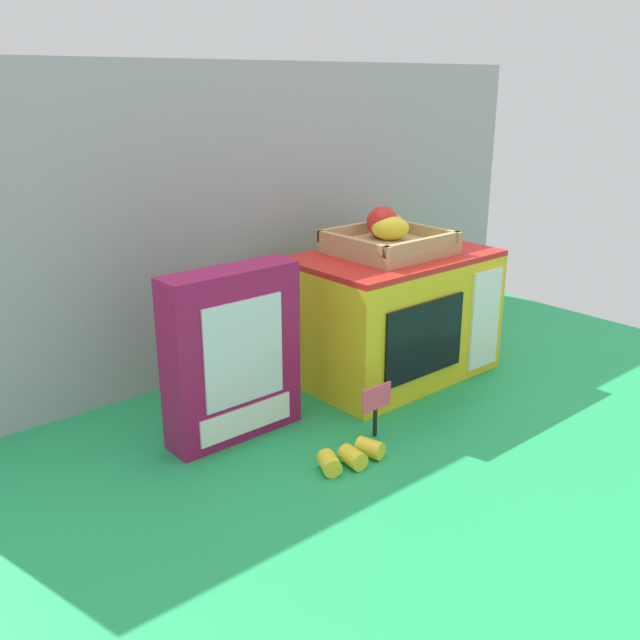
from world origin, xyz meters
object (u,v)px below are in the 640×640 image
(price_sign, at_px, (376,403))
(loose_toy_banana, at_px, (351,456))
(toy_microwave, at_px, (393,315))
(cookie_set_box, at_px, (232,355))
(food_groups_crate, at_px, (387,238))

(price_sign, distance_m, loose_toy_banana, 0.12)
(toy_microwave, height_order, loose_toy_banana, toy_microwave)
(toy_microwave, relative_size, price_sign, 4.24)
(price_sign, bearing_deg, toy_microwave, 38.67)
(cookie_set_box, xyz_separation_m, price_sign, (0.19, -0.17, -0.09))
(food_groups_crate, bearing_deg, loose_toy_banana, -142.69)
(food_groups_crate, relative_size, price_sign, 2.21)
(food_groups_crate, xyz_separation_m, price_sign, (-0.24, -0.22, -0.23))
(food_groups_crate, distance_m, cookie_set_box, 0.46)
(food_groups_crate, height_order, loose_toy_banana, food_groups_crate)
(price_sign, bearing_deg, loose_toy_banana, -156.51)
(loose_toy_banana, bearing_deg, cookie_set_box, 111.34)
(cookie_set_box, height_order, loose_toy_banana, cookie_set_box)
(toy_microwave, distance_m, loose_toy_banana, 0.43)
(toy_microwave, distance_m, price_sign, 0.31)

